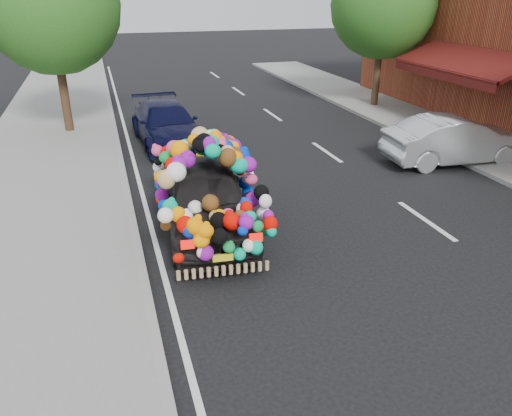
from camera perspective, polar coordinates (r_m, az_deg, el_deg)
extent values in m
plane|color=black|center=(9.62, 0.97, -4.16)|extent=(100.00, 100.00, 0.00)
cube|color=gray|center=(9.36, -25.14, -7.13)|extent=(4.00, 60.00, 0.12)
cube|color=gray|center=(9.22, -13.12, -5.74)|extent=(0.15, 60.00, 0.13)
cube|color=gray|center=(16.14, 26.24, 5.36)|extent=(3.00, 40.00, 0.12)
cube|color=#52120F|center=(18.21, 22.40, 15.36)|extent=(1.62, 5.20, 0.75)
cube|color=#52120F|center=(17.80, 20.26, 14.20)|extent=(0.06, 5.20, 0.35)
cylinder|color=#332114|center=(17.87, -21.08, 12.19)|extent=(0.28, 0.28, 2.73)
sphere|color=#2B5015|center=(17.60, -22.43, 20.67)|extent=(4.20, 4.20, 4.20)
cylinder|color=#332114|center=(21.22, 13.63, 14.60)|extent=(0.28, 0.28, 2.64)
sphere|color=#2B5015|center=(20.98, 14.35, 21.55)|extent=(4.00, 4.00, 4.00)
imported|color=black|center=(9.96, -5.69, 1.16)|extent=(1.97, 4.20, 1.39)
cube|color=red|center=(8.03, -7.82, -4.17)|extent=(0.22, 0.08, 0.14)
cube|color=red|center=(8.17, -0.01, -3.41)|extent=(0.22, 0.08, 0.14)
cube|color=yellow|center=(8.21, -3.81, -5.68)|extent=(0.34, 0.07, 0.12)
imported|color=black|center=(15.93, -10.17, 9.40)|extent=(2.02, 4.43, 1.26)
imported|color=#B9BDC1|center=(14.96, 21.87, 7.21)|extent=(4.07, 1.68, 1.31)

